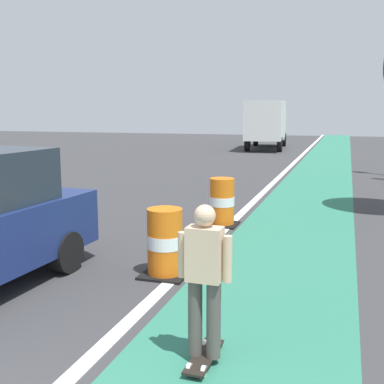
% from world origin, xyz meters
% --- Properties ---
extents(bike_lane_strip, '(2.50, 80.00, 0.01)m').
position_xyz_m(bike_lane_strip, '(2.40, 12.00, 0.00)').
color(bike_lane_strip, '#2D755B').
rests_on(bike_lane_strip, ground).
extents(lane_divider_stripe, '(0.20, 80.00, 0.01)m').
position_xyz_m(lane_divider_stripe, '(0.90, 12.00, 0.01)').
color(lane_divider_stripe, silver).
rests_on(lane_divider_stripe, ground).
extents(skateboarder_on_lane, '(0.57, 0.80, 1.69)m').
position_xyz_m(skateboarder_on_lane, '(2.08, 2.32, 0.91)').
color(skateboarder_on_lane, black).
rests_on(skateboarder_on_lane, ground).
extents(traffic_barrel_front, '(0.73, 0.73, 1.09)m').
position_xyz_m(traffic_barrel_front, '(0.72, 4.75, 0.53)').
color(traffic_barrel_front, orange).
rests_on(traffic_barrel_front, ground).
extents(traffic_barrel_mid, '(0.73, 0.73, 1.09)m').
position_xyz_m(traffic_barrel_mid, '(0.73, 8.37, 0.53)').
color(traffic_barrel_mid, orange).
rests_on(traffic_barrel_mid, ground).
extents(delivery_truck_down_block, '(2.83, 7.74, 3.23)m').
position_xyz_m(delivery_truck_down_block, '(-1.88, 31.06, 1.85)').
color(delivery_truck_down_block, silver).
rests_on(delivery_truck_down_block, ground).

